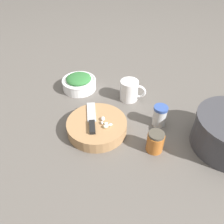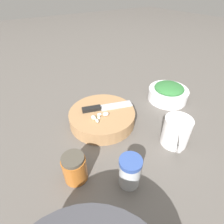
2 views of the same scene
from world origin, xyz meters
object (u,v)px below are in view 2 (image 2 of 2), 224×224
at_px(cutting_board, 102,117).
at_px(honey_jar, 75,168).
at_px(herb_bowl, 168,92).
at_px(chef_knife, 104,107).
at_px(spice_jar, 130,172).
at_px(coffee_mug, 176,132).
at_px(garlic_cloves, 99,116).

height_order(cutting_board, honey_jar, honey_jar).
xyz_separation_m(cutting_board, herb_bowl, (-0.32, 0.03, 0.01)).
xyz_separation_m(chef_knife, herb_bowl, (-0.30, 0.04, -0.02)).
distance_m(chef_knife, spice_jar, 0.27).
relative_size(spice_jar, coffee_mug, 0.86).
bearing_deg(spice_jar, herb_bowl, -150.42).
bearing_deg(spice_jar, garlic_cloves, -101.04).
bearing_deg(coffee_mug, garlic_cloves, -49.97).
bearing_deg(chef_knife, spice_jar, -0.72).
relative_size(cutting_board, garlic_cloves, 3.67).
bearing_deg(garlic_cloves, coffee_mug, 130.03).
height_order(spice_jar, honey_jar, spice_jar).
distance_m(chef_knife, coffee_mug, 0.26).
relative_size(garlic_cloves, coffee_mug, 0.62).
bearing_deg(cutting_board, coffee_mug, 122.18).
height_order(chef_knife, spice_jar, spice_jar).
bearing_deg(honey_jar, garlic_cloves, -139.03).
bearing_deg(spice_jar, honey_jar, -39.67).
xyz_separation_m(herb_bowl, coffee_mug, (0.18, 0.19, 0.01)).
relative_size(chef_knife, herb_bowl, 1.10).
xyz_separation_m(coffee_mug, honey_jar, (0.31, -0.06, -0.01)).
bearing_deg(garlic_cloves, honey_jar, 40.97).
distance_m(cutting_board, honey_jar, 0.24).
xyz_separation_m(spice_jar, coffee_mug, (-0.20, -0.03, 0.00)).
height_order(garlic_cloves, spice_jar, spice_jar).
xyz_separation_m(chef_knife, coffee_mug, (-0.12, 0.23, -0.00)).
relative_size(cutting_board, chef_knife, 1.28).
bearing_deg(herb_bowl, spice_jar, 29.58).
xyz_separation_m(cutting_board, coffee_mug, (-0.14, 0.22, 0.02)).
bearing_deg(cutting_board, garlic_cloves, 44.65).
bearing_deg(cutting_board, chef_knife, -144.02).
height_order(herb_bowl, coffee_mug, coffee_mug).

